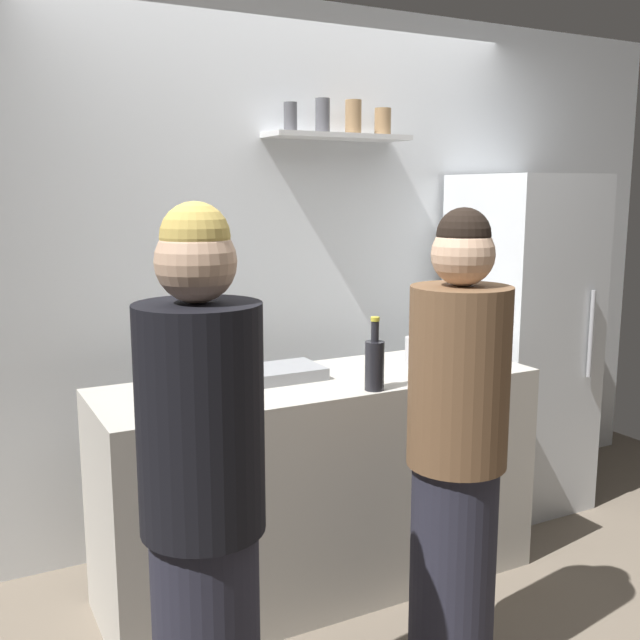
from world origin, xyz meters
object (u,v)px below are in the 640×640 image
(utensil_holder, at_px, (415,350))
(person_blonde, at_px, (203,515))
(refrigerator, at_px, (520,342))
(person_brown_jacket, at_px, (456,453))
(wine_bottle_dark_glass, at_px, (375,363))
(baking_pan, at_px, (280,373))
(wine_bottle_pale_glass, at_px, (479,336))
(wine_bottle_amber_glass, at_px, (450,340))
(wine_bottle_green_glass, at_px, (468,345))
(water_bottle_plastic, at_px, (199,378))

(utensil_holder, bearing_deg, person_blonde, -146.18)
(utensil_holder, bearing_deg, refrigerator, 16.58)
(person_brown_jacket, bearing_deg, person_blonde, -66.32)
(refrigerator, xyz_separation_m, wine_bottle_dark_glass, (-1.27, -0.56, 0.14))
(baking_pan, relative_size, wine_bottle_pale_glass, 1.12)
(wine_bottle_amber_glass, bearing_deg, wine_bottle_dark_glass, -158.81)
(baking_pan, bearing_deg, utensil_holder, -2.98)
(wine_bottle_pale_glass, height_order, wine_bottle_amber_glass, same)
(wine_bottle_green_glass, xyz_separation_m, person_brown_jacket, (-0.47, -0.53, -0.23))
(water_bottle_plastic, bearing_deg, baking_pan, 22.07)
(baking_pan, distance_m, wine_bottle_green_glass, 0.82)
(wine_bottle_green_glass, distance_m, wine_bottle_amber_glass, 0.15)
(baking_pan, distance_m, wine_bottle_dark_glass, 0.43)
(utensil_holder, bearing_deg, baking_pan, 177.02)
(wine_bottle_pale_glass, distance_m, person_blonde, 1.80)
(baking_pan, height_order, person_brown_jacket, person_brown_jacket)
(refrigerator, distance_m, person_blonde, 2.46)
(person_blonde, bearing_deg, wine_bottle_green_glass, 55.07)
(wine_bottle_green_glass, bearing_deg, wine_bottle_dark_glass, -174.30)
(wine_bottle_amber_glass, bearing_deg, water_bottle_plastic, -178.35)
(baking_pan, bearing_deg, wine_bottle_pale_glass, -7.30)
(wine_bottle_dark_glass, height_order, wine_bottle_amber_glass, wine_bottle_amber_glass)
(wine_bottle_green_glass, bearing_deg, person_brown_jacket, -131.53)
(person_brown_jacket, bearing_deg, refrigerator, 147.99)
(refrigerator, distance_m, wine_bottle_pale_glass, 0.69)
(wine_bottle_amber_glass, distance_m, person_blonde, 1.64)
(utensil_holder, height_order, water_bottle_plastic, utensil_holder)
(wine_bottle_dark_glass, relative_size, water_bottle_plastic, 1.42)
(utensil_holder, relative_size, wine_bottle_pale_glass, 0.73)
(wine_bottle_green_glass, xyz_separation_m, wine_bottle_amber_glass, (0.02, 0.15, -0.01))
(wine_bottle_dark_glass, bearing_deg, water_bottle_plastic, 165.72)
(water_bottle_plastic, height_order, person_brown_jacket, person_brown_jacket)
(wine_bottle_green_glass, distance_m, water_bottle_plastic, 1.17)
(wine_bottle_amber_glass, bearing_deg, person_blonde, -151.35)
(wine_bottle_pale_glass, relative_size, wine_bottle_dark_glass, 1.03)
(wine_bottle_amber_glass, relative_size, person_brown_jacket, 0.18)
(refrigerator, bearing_deg, person_brown_jacket, -139.99)
(wine_bottle_amber_glass, bearing_deg, refrigerator, 25.36)
(water_bottle_plastic, relative_size, person_brown_jacket, 0.12)
(utensil_holder, xyz_separation_m, wine_bottle_dark_glass, (-0.40, -0.30, 0.05))
(baking_pan, distance_m, wine_bottle_pale_glass, 0.97)
(water_bottle_plastic, bearing_deg, refrigerator, 11.39)
(wine_bottle_dark_glass, bearing_deg, wine_bottle_pale_glass, 16.81)
(wine_bottle_green_glass, xyz_separation_m, person_blonde, (-1.41, -0.63, -0.22))
(utensil_holder, distance_m, person_brown_jacket, 0.88)
(refrigerator, height_order, wine_bottle_dark_glass, refrigerator)
(utensil_holder, bearing_deg, wine_bottle_amber_glass, -39.12)
(person_brown_jacket, bearing_deg, wine_bottle_green_glass, 156.45)
(wine_bottle_green_glass, height_order, water_bottle_plastic, wine_bottle_green_glass)
(wine_bottle_green_glass, height_order, wine_bottle_dark_glass, wine_bottle_green_glass)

